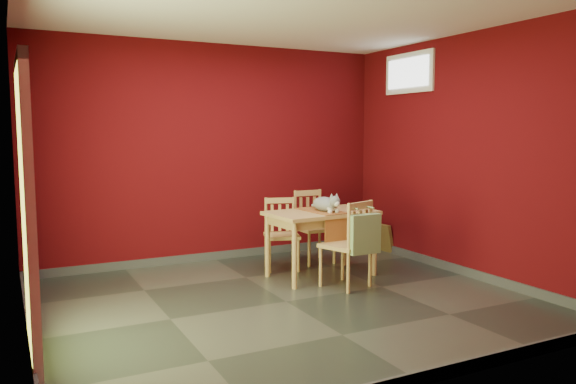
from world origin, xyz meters
name	(u,v)px	position (x,y,z in m)	size (l,w,h in m)	color
ground	(286,301)	(0.00, 0.00, 0.00)	(4.50, 4.50, 0.00)	#2D342D
room_shell	(286,296)	(0.00, 0.00, 0.05)	(4.50, 4.50, 4.50)	#50080C
doorway	(25,203)	(-2.23, -0.40, 1.12)	(0.06, 1.01, 2.13)	#B7D838
window	(409,73)	(2.23, 1.00, 2.35)	(0.05, 0.90, 0.50)	white
outlet_plate	(324,227)	(1.60, 1.99, 0.30)	(0.08, 0.01, 0.12)	silver
dining_table	(321,219)	(0.78, 0.67, 0.65)	(1.23, 0.78, 0.74)	tan
table_runner	(327,217)	(0.78, 0.56, 0.69)	(0.36, 0.68, 0.33)	brown
chair_far_left	(281,233)	(0.54, 1.20, 0.43)	(0.49, 0.49, 0.84)	tan
chair_far_right	(313,226)	(1.05, 1.34, 0.45)	(0.42, 0.42, 0.89)	tan
chair_near	(349,243)	(0.81, 0.15, 0.47)	(0.54, 0.54, 0.92)	tan
tote_bag	(364,234)	(0.85, -0.06, 0.60)	(0.34, 0.20, 0.47)	#7A9A62
cat	(325,201)	(0.81, 0.64, 0.85)	(0.24, 0.45, 0.23)	slate
picture_frame	(381,237)	(2.19, 1.46, 0.19)	(0.17, 0.39, 0.38)	brown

